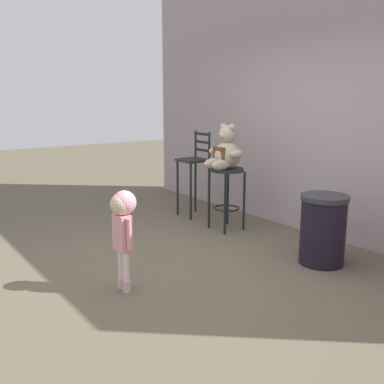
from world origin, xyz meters
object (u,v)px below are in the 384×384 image
Objects in this scene: bar_stool_with_teddy at (227,185)px; bar_chair_empty at (195,167)px; child_walking at (123,219)px; trash_bin at (323,229)px; teddy_bear at (226,152)px.

bar_stool_with_teddy is 0.66× the size of bar_chair_empty.
child_walking is 2.10m from trash_bin.
child_walking is 2.69m from bar_chair_empty.
bar_stool_with_teddy is 1.11× the size of trash_bin.
bar_chair_empty reaches higher than child_walking.
child_walking is at bearing -65.19° from teddy_bear.
trash_bin is at bearing -2.09° from bar_chair_empty.
teddy_bear is 0.62× the size of child_walking.
teddy_bear is at bearing 37.93° from child_walking.
teddy_bear reaches higher than bar_chair_empty.
bar_stool_with_teddy is 1.43× the size of teddy_bear.
teddy_bear is 1.67m from trash_bin.
teddy_bear is at bearing -90.00° from bar_stool_with_teddy.
bar_chair_empty is at bearing 172.20° from teddy_bear.
trash_bin is at bearing 0.95° from teddy_bear.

